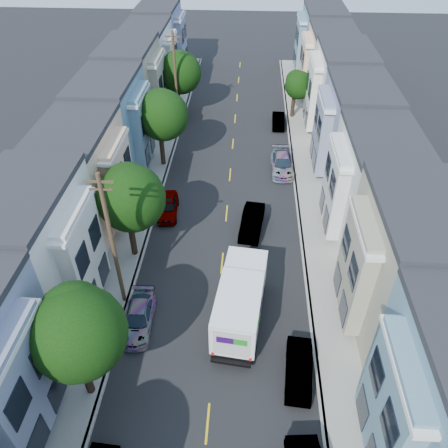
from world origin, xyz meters
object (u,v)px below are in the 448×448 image
(parked_right_d, at_px, (278,121))
(tree_e, at_px, (179,73))
(parked_left_c, at_px, (138,318))
(tree_d, at_px, (162,116))
(lead_sedan, at_px, (252,222))
(tree_far_r, at_px, (298,85))
(parked_right_b, at_px, (299,369))
(parked_right_c, at_px, (282,164))
(utility_pole_far, at_px, (176,80))
(fedex_truck, at_px, (240,301))
(utility_pole_near, at_px, (113,244))
(tree_b, at_px, (77,333))
(parked_left_d, at_px, (168,207))
(tree_c, at_px, (130,199))

(parked_right_d, bearing_deg, tree_e, 170.15)
(parked_left_c, bearing_deg, tree_d, 92.20)
(lead_sedan, xyz_separation_m, parked_right_d, (2.77, 18.38, -0.13))
(tree_e, bearing_deg, parked_left_c, -87.37)
(tree_far_r, height_order, lead_sedan, tree_far_r)
(tree_e, distance_m, parked_right_b, 35.69)
(parked_right_c, bearing_deg, parked_right_d, 88.35)
(utility_pole_far, height_order, fedex_truck, utility_pole_far)
(utility_pole_near, bearing_deg, tree_far_r, 65.40)
(parked_right_d, bearing_deg, tree_d, -139.77)
(utility_pole_near, distance_m, parked_right_d, 29.07)
(parked_left_c, bearing_deg, utility_pole_far, 90.92)
(utility_pole_near, distance_m, utility_pole_far, 26.00)
(tree_b, bearing_deg, utility_pole_far, 90.00)
(parked_left_c, xyz_separation_m, parked_left_d, (0.00, 11.61, 0.05))
(tree_b, height_order, parked_left_c, tree_b)
(fedex_truck, height_order, parked_left_d, fedex_truck)
(tree_d, xyz_separation_m, utility_pole_far, (0.00, 8.58, -0.05))
(utility_pole_near, bearing_deg, parked_right_c, 56.77)
(utility_pole_far, relative_size, parked_right_c, 2.06)
(tree_c, relative_size, lead_sedan, 1.67)
(parked_right_d, bearing_deg, lead_sedan, -97.18)
(tree_c, bearing_deg, lead_sedan, 22.47)
(tree_b, height_order, parked_right_c, tree_b)
(utility_pole_far, height_order, parked_right_c, utility_pole_far)
(tree_b, height_order, tree_d, tree_b)
(tree_b, bearing_deg, parked_left_d, 85.09)
(parked_right_b, bearing_deg, tree_c, 144.27)
(tree_e, bearing_deg, utility_pole_far, -89.96)
(tree_c, bearing_deg, tree_d, 90.00)
(parked_left_c, bearing_deg, lead_sedan, 52.77)
(utility_pole_far, distance_m, parked_left_d, 16.93)
(tree_c, distance_m, parked_right_b, 15.38)
(tree_d, relative_size, lead_sedan, 1.67)
(fedex_truck, height_order, parked_right_d, fedex_truck)
(fedex_truck, bearing_deg, tree_e, 111.23)
(tree_c, bearing_deg, utility_pole_far, 89.99)
(utility_pole_far, distance_m, parked_right_d, 12.09)
(parked_left_c, bearing_deg, parked_right_b, -19.35)
(tree_e, xyz_separation_m, fedex_truck, (7.76, -29.79, -3.15))
(tree_b, xyz_separation_m, tree_e, (0.00, 35.25, -0.27))
(tree_b, distance_m, parked_right_b, 12.22)
(tree_b, xyz_separation_m, utility_pole_near, (0.00, 6.59, -0.12))
(parked_right_c, relative_size, parked_right_d, 1.30)
(tree_d, xyz_separation_m, parked_right_c, (11.20, -0.32, -4.47))
(tree_c, height_order, parked_right_d, tree_c)
(parked_right_b, bearing_deg, parked_left_c, 167.23)
(utility_pole_near, bearing_deg, parked_left_c, -53.30)
(lead_sedan, bearing_deg, utility_pole_far, 122.25)
(tree_far_r, height_order, utility_pole_far, utility_pole_far)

